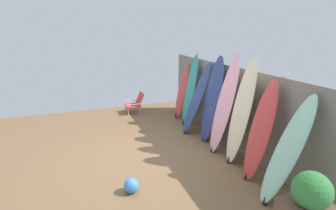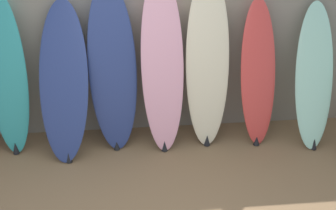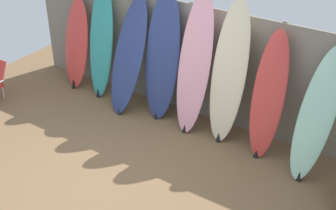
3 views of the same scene
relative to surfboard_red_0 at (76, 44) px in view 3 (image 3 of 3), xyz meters
The scene contains 10 objects.
ground 2.78m from the surfboard_red_0, 39.02° to the right, with size 7.68×7.68×0.00m, color brown.
fence_back 2.10m from the surfboard_red_0, ahead, with size 6.08×0.11×1.80m.
surfboard_red_0 is the anchor object (origin of this frame).
surfboard_teal_1 0.60m from the surfboard_red_0, ahead, with size 0.48×0.45×1.95m.
surfboard_navy_2 1.24m from the surfboard_red_0, ahead, with size 0.66×0.78×1.82m.
surfboard_navy_3 1.81m from the surfboard_red_0, ahead, with size 0.60×0.50×2.02m.
surfboard_pink_4 2.40m from the surfboard_red_0, ahead, with size 0.52×0.58×2.11m.
surfboard_cream_5 2.94m from the surfboard_red_0, ahead, with size 0.53×0.49×2.10m.
surfboard_red_6 3.55m from the surfboard_red_0, ahead, with size 0.49×0.55×1.79m.
surfboard_seafoam_7 4.23m from the surfboard_red_0, ahead, with size 0.53×0.79×1.71m.
Camera 3 is at (3.34, -3.68, 4.00)m, focal length 50.00 mm.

